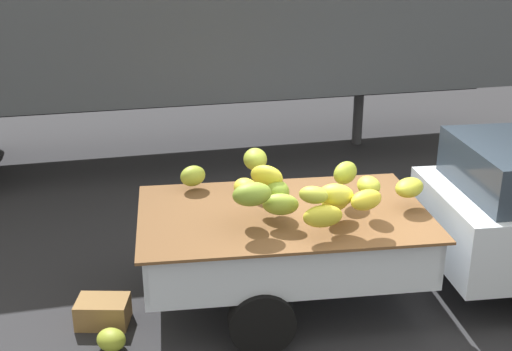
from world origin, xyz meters
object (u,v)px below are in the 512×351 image
at_px(pickup_truck, 470,217).
at_px(fallen_banana_bunch_near_tailgate, 111,340).
at_px(semi_trailer, 168,8).
at_px(produce_crate, 103,312).

relative_size(pickup_truck, fallen_banana_bunch_near_tailgate, 17.49).
distance_m(semi_trailer, produce_crate, 5.62).
relative_size(pickup_truck, semi_trailer, 0.44).
xyz_separation_m(semi_trailer, produce_crate, (-1.06, -4.97, -2.41)).
bearing_deg(produce_crate, fallen_banana_bunch_near_tailgate, -79.09).
bearing_deg(semi_trailer, fallen_banana_bunch_near_tailgate, -102.80).
bearing_deg(fallen_banana_bunch_near_tailgate, produce_crate, 100.91).
height_order(semi_trailer, fallen_banana_bunch_near_tailgate, semi_trailer).
xyz_separation_m(fallen_banana_bunch_near_tailgate, produce_crate, (-0.09, 0.46, 0.03)).
height_order(semi_trailer, produce_crate, semi_trailer).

